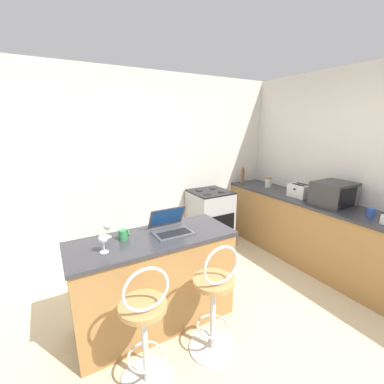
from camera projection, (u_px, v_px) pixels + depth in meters
name	position (u px, v px, depth m)	size (l,w,h in m)	color
ground_plane	(252.00, 357.00, 2.16)	(20.00, 20.00, 0.00)	beige
wall_back	(150.00, 167.00, 3.71)	(12.00, 0.06, 2.60)	silver
breakfast_bar	(155.00, 281.00, 2.44)	(1.50, 0.59, 0.91)	#9E703D
counter_right	(307.00, 230.00, 3.61)	(0.61, 2.74, 0.91)	#9E703D
bar_stool_near	(145.00, 330.00, 1.82)	(0.40, 0.40, 1.02)	silver
bar_stool_far	(214.00, 302.00, 2.10)	(0.40, 0.40, 1.02)	silver
laptop	(170.00, 226.00, 2.44)	(0.36, 0.32, 0.22)	#47474C
microwave	(334.00, 194.00, 3.18)	(0.45, 0.40, 0.30)	#2D2D30
toaster	(300.00, 191.00, 3.59)	(0.24, 0.28, 0.18)	silver
stove_range	(210.00, 219.00, 4.03)	(0.58, 0.59, 0.91)	#9EA3A8
mug_blue	(371.00, 212.00, 2.85)	(0.10, 0.09, 0.09)	#2D51AD
pepper_mill	(243.00, 176.00, 4.37)	(0.06, 0.06, 0.28)	brown
mug_green	(123.00, 235.00, 2.27)	(0.09, 0.07, 0.09)	#338447
wine_glass_short	(103.00, 239.00, 2.02)	(0.08, 0.08, 0.16)	silver
wine_glass_tall	(107.00, 226.00, 2.29)	(0.07, 0.07, 0.15)	silver
storage_jar	(268.00, 182.00, 4.16)	(0.10, 0.10, 0.16)	silver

